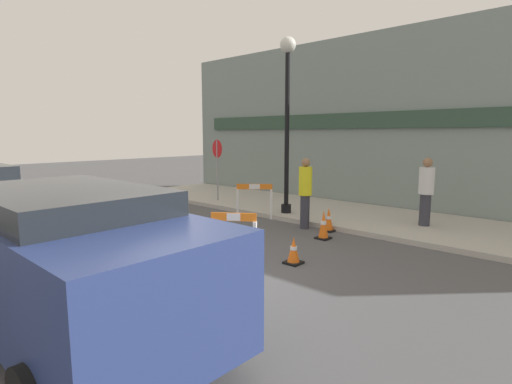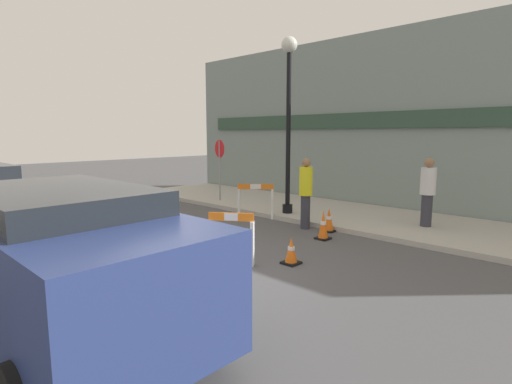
% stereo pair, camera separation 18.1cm
% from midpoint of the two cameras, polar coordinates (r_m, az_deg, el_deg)
% --- Properties ---
extents(ground_plane, '(60.00, 60.00, 0.00)m').
position_cam_midpoint_polar(ground_plane, '(6.89, -11.12, -11.96)').
color(ground_plane, '#4C4C4F').
extents(sidewalk_slab, '(18.00, 3.47, 0.13)m').
position_cam_midpoint_polar(sidewalk_slab, '(11.54, 14.68, -3.51)').
color(sidewalk_slab, '#ADA89E').
rests_on(sidewalk_slab, ground_plane).
extents(storefront_facade, '(18.00, 0.22, 5.50)m').
position_cam_midpoint_polar(storefront_facade, '(12.95, 18.94, 9.55)').
color(storefront_facade, gray).
rests_on(storefront_facade, ground_plane).
extents(streetlamp_post, '(0.44, 0.44, 4.86)m').
position_cam_midpoint_polar(streetlamp_post, '(11.34, 4.02, 12.80)').
color(streetlamp_post, black).
rests_on(streetlamp_post, sidewalk_slab).
extents(stop_sign, '(0.59, 0.14, 2.05)m').
position_cam_midpoint_polar(stop_sign, '(13.56, -5.94, 4.59)').
color(stop_sign, gray).
rests_on(stop_sign, sidewalk_slab).
extents(barricade_0, '(0.75, 0.59, 0.97)m').
position_cam_midpoint_polar(barricade_0, '(7.26, -3.92, -6.44)').
color(barricade_0, white).
rests_on(barricade_0, ground_plane).
extents(barricade_1, '(0.84, 0.75, 0.99)m').
position_cam_midpoint_polar(barricade_1, '(11.16, -0.69, -1.08)').
color(barricade_1, white).
rests_on(barricade_1, ground_plane).
extents(traffic_cone_0, '(0.30, 0.30, 0.57)m').
position_cam_midpoint_polar(traffic_cone_0, '(10.01, -12.95, -4.01)').
color(traffic_cone_0, black).
rests_on(traffic_cone_0, ground_plane).
extents(traffic_cone_1, '(0.30, 0.30, 0.68)m').
position_cam_midpoint_polar(traffic_cone_1, '(7.81, -14.02, -7.08)').
color(traffic_cone_1, black).
rests_on(traffic_cone_1, ground_plane).
extents(traffic_cone_2, '(0.30, 0.30, 0.62)m').
position_cam_midpoint_polar(traffic_cone_2, '(9.14, -17.38, -5.17)').
color(traffic_cone_2, black).
rests_on(traffic_cone_2, ground_plane).
extents(traffic_cone_3, '(0.30, 0.30, 0.50)m').
position_cam_midpoint_polar(traffic_cone_3, '(7.42, 4.68, -8.39)').
color(traffic_cone_3, black).
rests_on(traffic_cone_3, ground_plane).
extents(traffic_cone_4, '(0.30, 0.30, 0.59)m').
position_cam_midpoint_polar(traffic_cone_4, '(9.94, 9.82, -3.93)').
color(traffic_cone_4, black).
rests_on(traffic_cone_4, ground_plane).
extents(traffic_cone_5, '(0.30, 0.30, 0.66)m').
position_cam_midpoint_polar(traffic_cone_5, '(9.18, 9.06, -4.70)').
color(traffic_cone_5, black).
rests_on(traffic_cone_5, ground_plane).
extents(person_worker, '(0.42, 0.42, 1.77)m').
position_cam_midpoint_polar(person_worker, '(10.03, 6.54, 0.18)').
color(person_worker, '#33333D').
rests_on(person_worker, ground_plane).
extents(person_pedestrian, '(0.50, 0.50, 1.67)m').
position_cam_midpoint_polar(person_pedestrian, '(10.56, 22.68, 0.32)').
color(person_pedestrian, '#33333D').
rests_on(person_pedestrian, sidewalk_slab).
extents(parked_car_1, '(4.55, 1.96, 1.76)m').
position_cam_midpoint_polar(parked_car_1, '(5.20, -26.45, -7.90)').
color(parked_car_1, navy).
rests_on(parked_car_1, ground_plane).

